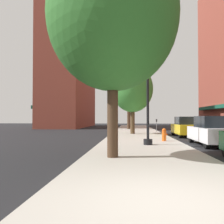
{
  "coord_description": "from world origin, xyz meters",
  "views": [
    {
      "loc": [
        -0.59,
        -4.45,
        1.56
      ],
      "look_at": [
        -2.19,
        16.5,
        2.06
      ],
      "focal_mm": 39.2,
      "sensor_mm": 36.0,
      "label": 1
    }
  ],
  "objects_px": {
    "tree_near": "(129,91)",
    "car_white": "(212,131)",
    "tree_mid": "(132,89)",
    "car_yellow": "(186,127)",
    "fire_hydrant": "(164,135)",
    "parking_meter_near": "(157,124)",
    "tree_far": "(113,16)",
    "lamppost": "(148,87)"
  },
  "relations": [
    {
      "from": "parking_meter_near",
      "to": "tree_near",
      "type": "xyz_separation_m",
      "value": [
        -2.89,
        6.58,
        4.09
      ]
    },
    {
      "from": "lamppost",
      "to": "tree_near",
      "type": "relative_size",
      "value": 0.82
    },
    {
      "from": "fire_hydrant",
      "to": "parking_meter_near",
      "type": "relative_size",
      "value": 0.6
    },
    {
      "from": "lamppost",
      "to": "tree_mid",
      "type": "distance_m",
      "value": 9.16
    },
    {
      "from": "lamppost",
      "to": "car_white",
      "type": "distance_m",
      "value": 4.48
    },
    {
      "from": "parking_meter_near",
      "to": "car_yellow",
      "type": "xyz_separation_m",
      "value": [
        1.95,
        -4.57,
        -0.14
      ]
    },
    {
      "from": "lamppost",
      "to": "fire_hydrant",
      "type": "xyz_separation_m",
      "value": [
        1.15,
        2.2,
        -2.68
      ]
    },
    {
      "from": "parking_meter_near",
      "to": "fire_hydrant",
      "type": "bearing_deg",
      "value": -93.29
    },
    {
      "from": "lamppost",
      "to": "parking_meter_near",
      "type": "height_order",
      "value": "lamppost"
    },
    {
      "from": "tree_far",
      "to": "car_white",
      "type": "xyz_separation_m",
      "value": [
        5.25,
        5.21,
        -4.52
      ]
    },
    {
      "from": "tree_near",
      "to": "lamppost",
      "type": "bearing_deg",
      "value": -86.4
    },
    {
      "from": "lamppost",
      "to": "parking_meter_near",
      "type": "distance_m",
      "value": 12.41
    },
    {
      "from": "parking_meter_near",
      "to": "tree_mid",
      "type": "bearing_deg",
      "value": -129.41
    },
    {
      "from": "parking_meter_near",
      "to": "tree_far",
      "type": "relative_size",
      "value": 0.16
    },
    {
      "from": "car_yellow",
      "to": "parking_meter_near",
      "type": "bearing_deg",
      "value": 111.55
    },
    {
      "from": "fire_hydrant",
      "to": "car_yellow",
      "type": "distance_m",
      "value": 5.89
    },
    {
      "from": "lamppost",
      "to": "tree_far",
      "type": "relative_size",
      "value": 0.74
    },
    {
      "from": "tree_near",
      "to": "parking_meter_near",
      "type": "bearing_deg",
      "value": -66.25
    },
    {
      "from": "parking_meter_near",
      "to": "car_white",
      "type": "relative_size",
      "value": 0.3
    },
    {
      "from": "tree_mid",
      "to": "car_white",
      "type": "relative_size",
      "value": 1.45
    },
    {
      "from": "lamppost",
      "to": "tree_near",
      "type": "bearing_deg",
      "value": 93.6
    },
    {
      "from": "car_yellow",
      "to": "fire_hydrant",
      "type": "bearing_deg",
      "value": -116.9
    },
    {
      "from": "tree_far",
      "to": "lamppost",
      "type": "bearing_deg",
      "value": 69.61
    },
    {
      "from": "tree_near",
      "to": "car_white",
      "type": "bearing_deg",
      "value": -74.71
    },
    {
      "from": "tree_near",
      "to": "tree_far",
      "type": "height_order",
      "value": "tree_far"
    },
    {
      "from": "tree_near",
      "to": "tree_far",
      "type": "xyz_separation_m",
      "value": [
        -0.41,
        -22.92,
        0.29
      ]
    },
    {
      "from": "fire_hydrant",
      "to": "parking_meter_near",
      "type": "bearing_deg",
      "value": 86.71
    },
    {
      "from": "fire_hydrant",
      "to": "lamppost",
      "type": "bearing_deg",
      "value": -117.68
    },
    {
      "from": "tree_far",
      "to": "car_white",
      "type": "bearing_deg",
      "value": 44.74
    },
    {
      "from": "fire_hydrant",
      "to": "car_yellow",
      "type": "height_order",
      "value": "car_yellow"
    },
    {
      "from": "parking_meter_near",
      "to": "car_yellow",
      "type": "distance_m",
      "value": 4.97
    },
    {
      "from": "tree_near",
      "to": "car_yellow",
      "type": "distance_m",
      "value": 12.87
    },
    {
      "from": "tree_mid",
      "to": "tree_far",
      "type": "height_order",
      "value": "tree_far"
    },
    {
      "from": "fire_hydrant",
      "to": "tree_mid",
      "type": "bearing_deg",
      "value": 105.49
    },
    {
      "from": "fire_hydrant",
      "to": "car_yellow",
      "type": "xyz_separation_m",
      "value": [
        2.52,
        5.32,
        0.29
      ]
    },
    {
      "from": "parking_meter_near",
      "to": "car_white",
      "type": "bearing_deg",
      "value": -80.07
    },
    {
      "from": "lamppost",
      "to": "parking_meter_near",
      "type": "relative_size",
      "value": 4.5
    },
    {
      "from": "fire_hydrant",
      "to": "tree_far",
      "type": "height_order",
      "value": "tree_far"
    },
    {
      "from": "car_yellow",
      "to": "car_white",
      "type": "bearing_deg",
      "value": -91.57
    },
    {
      "from": "parking_meter_near",
      "to": "tree_near",
      "type": "bearing_deg",
      "value": 113.75
    },
    {
      "from": "tree_mid",
      "to": "car_yellow",
      "type": "height_order",
      "value": "tree_mid"
    },
    {
      "from": "tree_mid",
      "to": "car_yellow",
      "type": "relative_size",
      "value": 1.45
    }
  ]
}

